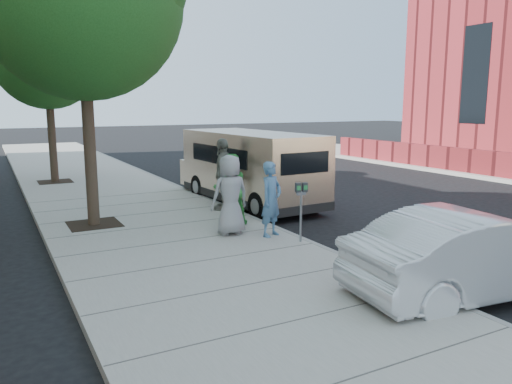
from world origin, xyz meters
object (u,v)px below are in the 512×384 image
parking_meter (301,199)px  person_officer (271,199)px  sedan (475,254)px  van (249,166)px  person_striped_polo (223,174)px  tree_far (47,51)px  person_gray_shirt (230,195)px  person_green_shirt (231,189)px

parking_meter → person_officer: size_ratio=0.77×
parking_meter → sedan: size_ratio=0.30×
van → person_striped_polo: (-1.29, -0.96, -0.03)m
tree_far → person_gray_shirt: 10.99m
parking_meter → person_officer: person_officer is taller
tree_far → person_striped_polo: size_ratio=3.31×
person_green_shirt → person_striped_polo: size_ratio=0.87×
parking_meter → van: van is taller
person_green_shirt → person_gray_shirt: bearing=75.6°
person_green_shirt → person_gray_shirt: 0.92m
van → tree_far: bearing=122.6°
tree_far → van: (4.74, -6.52, -3.72)m
tree_far → sedan: (4.45, -14.80, -4.18)m
van → person_officer: size_ratio=3.65×
parking_meter → person_gray_shirt: 1.64m
tree_far → parking_meter: size_ratio=5.15×
tree_far → person_officer: size_ratio=3.95×
van → person_gray_shirt: bearing=-126.6°
person_striped_polo → tree_far: bearing=-114.8°
person_gray_shirt → tree_far: bearing=-76.6°
tree_far → person_green_shirt: 10.36m
van → person_officer: van is taller
person_officer → person_green_shirt: bearing=79.6°
tree_far → sedan: 16.01m
van → person_gray_shirt: van is taller
sedan → person_gray_shirt: person_gray_shirt is taller
person_officer → person_gray_shirt: bearing=119.0°
person_striped_polo → parking_meter: bearing=41.2°
tree_far → person_gray_shirt: tree_far is taller
person_striped_polo → person_gray_shirt: bearing=19.0°
van → person_green_shirt: 3.25m
tree_far → person_gray_shirt: size_ratio=3.65×
person_officer → person_striped_polo: 3.09m
tree_far → sedan: tree_far is taller
person_striped_polo → person_officer: bearing=35.6°
person_green_shirt → person_striped_polo: 1.79m
tree_far → van: size_ratio=1.08×
person_striped_polo → person_green_shirt: bearing=21.4°
tree_far → van: bearing=-54.0°
tree_far → person_green_shirt: bearing=-72.6°
parking_meter → person_officer: 0.78m
sedan → person_officer: size_ratio=2.59×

